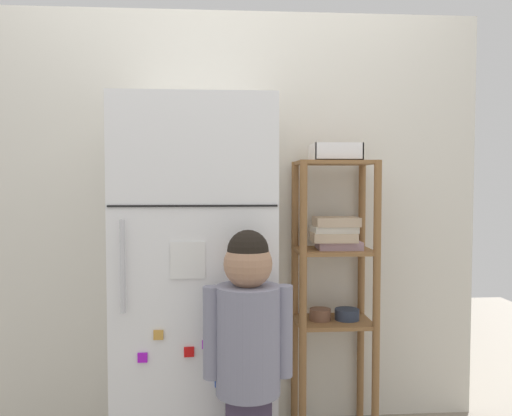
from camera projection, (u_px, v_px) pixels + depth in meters
name	position (u px, v px, depth m)	size (l,w,h in m)	color
kitchen_wall_back	(225.00, 219.00, 2.67)	(2.63, 0.03, 2.10)	silver
refrigerator	(197.00, 278.00, 2.36)	(0.69, 0.61, 1.60)	white
child_standing	(248.00, 339.00, 1.97)	(0.34, 0.25, 1.06)	#43384F
pantry_shelf_unit	(334.00, 266.00, 2.54)	(0.38, 0.30, 1.34)	olive
fruit_bin	(336.00, 154.00, 2.50)	(0.23, 0.19, 0.08)	white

